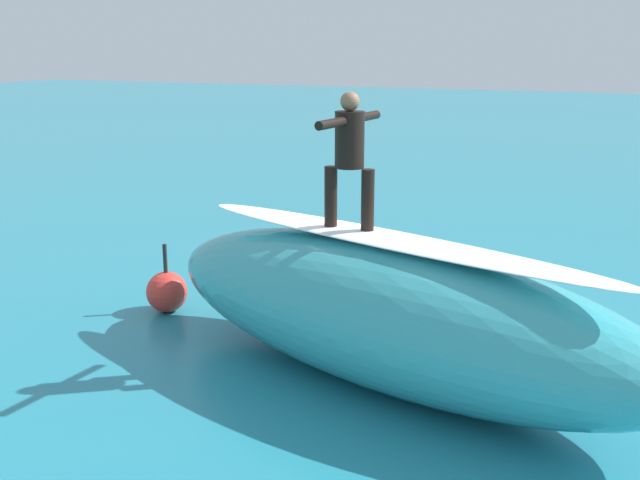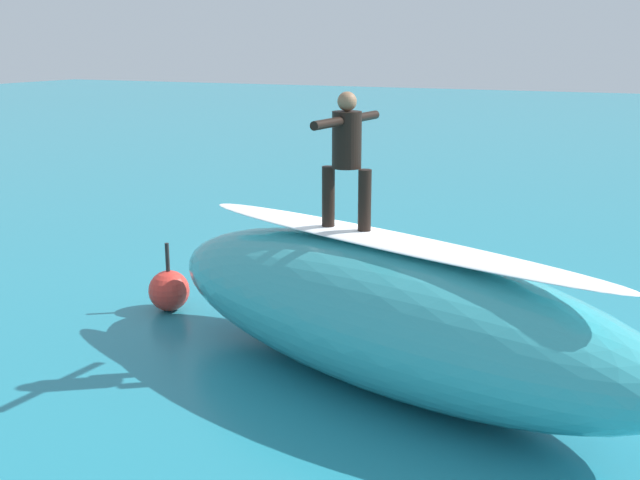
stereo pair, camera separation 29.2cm
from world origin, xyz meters
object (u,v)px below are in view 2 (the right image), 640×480
object	(u,v)px
surfboard_paddling	(300,300)
surfer_paddling	(297,289)
surfer_riding	(347,150)
buoy_marker	(169,290)
surfboard_riding	(346,231)

from	to	relation	value
surfboard_paddling	surfer_paddling	world-z (taller)	surfer_paddling
surfboard_paddling	surfer_paddling	bearing A→B (deg)	180.00
surfer_riding	surfboard_paddling	bearing A→B (deg)	-46.27
buoy_marker	surfer_riding	bearing A→B (deg)	165.73
surfboard_riding	buoy_marker	world-z (taller)	surfboard_riding
surfboard_riding	surfer_riding	xyz separation A→B (m)	(0.00, 0.00, 1.04)
surfer_riding	surfer_paddling	world-z (taller)	surfer_riding
surfer_paddling	buoy_marker	world-z (taller)	buoy_marker
surfer_riding	surfer_paddling	bearing A→B (deg)	-45.77
surfer_paddling	buoy_marker	xyz separation A→B (m)	(1.63, 1.31, 0.15)
surfboard_riding	surfboard_paddling	bearing A→B (deg)	-46.27
surfboard_paddling	buoy_marker	distance (m)	2.15
surfer_riding	buoy_marker	size ratio (longest dim) A/B	1.54
surfer_riding	buoy_marker	world-z (taller)	surfer_riding
buoy_marker	surfboard_riding	bearing A→B (deg)	165.73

